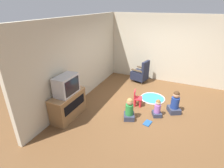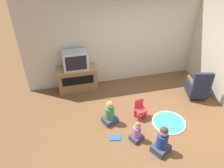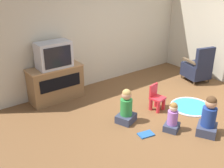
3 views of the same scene
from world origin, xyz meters
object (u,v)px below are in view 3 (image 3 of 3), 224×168
television (54,55)px  child_watching_left (172,118)px  child_watching_right (209,118)px  child_watching_center (126,108)px  book (146,134)px  black_armchair (197,68)px  tv_cabinet (56,83)px  yellow_kid_chair (157,99)px

television → child_watching_left: (1.07, -2.30, -0.78)m
child_watching_left → child_watching_right: child_watching_right is taller
child_watching_center → book: child_watching_center is taller
television → book: 2.44m
television → book: (0.60, -2.14, -1.00)m
child_watching_left → child_watching_right: 0.60m
child_watching_center → black_armchair: bearing=-11.5°
child_watching_center → book: 0.61m
child_watching_left → book: (-0.47, 0.15, -0.22)m
tv_cabinet → black_armchair: bearing=-19.9°
black_armchair → child_watching_center: bearing=23.7°
television → child_watching_right: 3.18m
black_armchair → book: black_armchair is taller
television → book: bearing=-74.3°
child_watching_left → yellow_kid_chair: bearing=39.9°
television → yellow_kid_chair: 2.27m
child_watching_left → book: size_ratio=1.84×
black_armchair → child_watching_center: 2.71m
television → black_armchair: 3.55m
television → child_watching_right: bearing=-61.6°
yellow_kid_chair → child_watching_center: child_watching_center is taller
black_armchair → child_watching_right: 2.39m
tv_cabinet → book: 2.28m
black_armchair → child_watching_center: black_armchair is taller
child_watching_center → child_watching_right: 1.42m
yellow_kid_chair → television: bearing=120.6°
yellow_kid_chair → child_watching_right: child_watching_right is taller
child_watching_right → black_armchair: bearing=12.5°
tv_cabinet → child_watching_left: 2.56m
tv_cabinet → child_watching_right: tv_cabinet is taller
black_armchair → child_watching_left: black_armchair is taller
television → yellow_kid_chair: bearing=-48.8°
television → book: size_ratio=2.38×
tv_cabinet → book: (0.60, -2.16, -0.37)m
yellow_kid_chair → book: 0.99m
television → child_watching_center: bearing=-69.2°
television → child_watching_left: 2.65m
yellow_kid_chair → child_watching_left: bearing=-125.8°
tv_cabinet → yellow_kid_chair: 2.15m
television → yellow_kid_chair: size_ratio=1.33×
television → black_armchair: bearing=-19.6°
black_armchair → book: 2.87m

